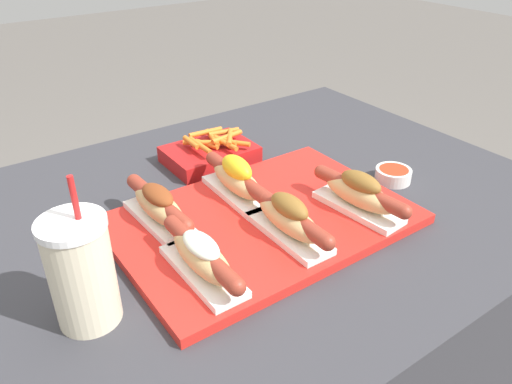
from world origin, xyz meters
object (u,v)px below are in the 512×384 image
at_px(serving_tray, 262,220).
at_px(drink_cup, 82,272).
at_px(sauce_bowl, 393,174).
at_px(fries_basket, 211,153).
at_px(hot_dog_2, 360,194).
at_px(hot_dog_0, 202,257).
at_px(hot_dog_4, 237,179).
at_px(hot_dog_3, 159,206).
at_px(hot_dog_1, 289,218).

bearing_deg(serving_tray, drink_cup, -171.48).
xyz_separation_m(sauce_bowl, fries_basket, (-0.26, 0.30, 0.01)).
bearing_deg(serving_tray, hot_dog_2, -28.70).
xyz_separation_m(hot_dog_2, fries_basket, (-0.10, 0.35, -0.03)).
height_order(hot_dog_0, sauce_bowl, hot_dog_0).
xyz_separation_m(hot_dog_0, drink_cup, (-0.16, 0.03, 0.03)).
bearing_deg(drink_cup, hot_dog_4, 21.96).
distance_m(hot_dog_4, sauce_bowl, 0.33).
bearing_deg(sauce_bowl, fries_basket, 131.44).
relative_size(serving_tray, fries_basket, 2.71).
bearing_deg(fries_basket, drink_cup, -140.23).
height_order(hot_dog_4, drink_cup, drink_cup).
bearing_deg(hot_dog_3, serving_tray, -28.91).
height_order(hot_dog_2, fries_basket, hot_dog_2).
bearing_deg(sauce_bowl, drink_cup, -177.83).
bearing_deg(hot_dog_0, drink_cup, 170.24).
xyz_separation_m(hot_dog_2, drink_cup, (-0.48, 0.03, 0.03)).
distance_m(hot_dog_2, hot_dog_4, 0.23).
relative_size(hot_dog_4, drink_cup, 0.96).
height_order(hot_dog_1, hot_dog_4, hot_dog_4).
distance_m(hot_dog_1, hot_dog_2, 0.15).
distance_m(serving_tray, hot_dog_4, 0.10).
distance_m(sauce_bowl, drink_cup, 0.65).
xyz_separation_m(hot_dog_0, hot_dog_4, (0.17, 0.16, 0.00)).
distance_m(hot_dog_1, fries_basket, 0.35).
height_order(hot_dog_0, hot_dog_1, hot_dog_1).
bearing_deg(hot_dog_2, fries_basket, 105.57).
height_order(hot_dog_2, sauce_bowl, hot_dog_2).
relative_size(hot_dog_3, drink_cup, 0.96).
xyz_separation_m(hot_dog_1, hot_dog_4, (0.00, 0.16, 0.00)).
relative_size(hot_dog_1, hot_dog_3, 1.00).
height_order(serving_tray, drink_cup, drink_cup).
bearing_deg(fries_basket, serving_tray, -101.28).
height_order(hot_dog_1, drink_cup, drink_cup).
bearing_deg(hot_dog_1, hot_dog_2, -3.76).
distance_m(hot_dog_0, hot_dog_4, 0.23).
bearing_deg(hot_dog_4, drink_cup, -158.04).
distance_m(hot_dog_0, hot_dog_3, 0.16).
xyz_separation_m(hot_dog_1, drink_cup, (-0.33, 0.02, 0.03)).
relative_size(hot_dog_2, fries_basket, 1.12).
height_order(serving_tray, hot_dog_4, hot_dog_4).
relative_size(serving_tray, drink_cup, 2.31).
bearing_deg(hot_dog_3, hot_dog_1, -45.61).
relative_size(serving_tray, hot_dog_0, 2.41).
height_order(hot_dog_4, fries_basket, hot_dog_4).
bearing_deg(fries_basket, hot_dog_0, -122.38).
bearing_deg(drink_cup, hot_dog_1, -4.14).
relative_size(hot_dog_3, fries_basket, 1.12).
relative_size(hot_dog_2, hot_dog_3, 1.00).
height_order(hot_dog_4, sauce_bowl, hot_dog_4).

